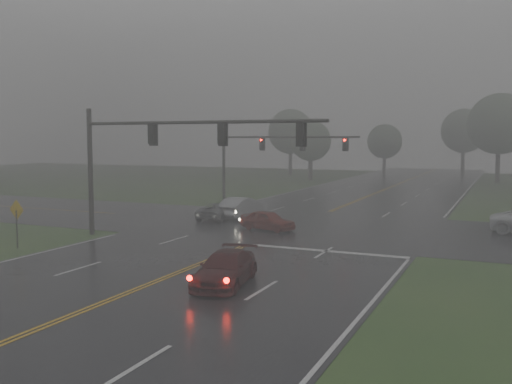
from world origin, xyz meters
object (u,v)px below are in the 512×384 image
at_px(car_grey, 219,219).
at_px(signal_gantry_near, 156,146).
at_px(sedan_silver, 242,218).
at_px(sedan_red, 268,230).
at_px(sedan_maroon, 225,285).
at_px(signal_gantry_far, 263,151).

bearing_deg(car_grey, signal_gantry_near, 91.80).
bearing_deg(car_grey, sedan_silver, -139.01).
bearing_deg(sedan_red, car_grey, 71.99).
height_order(sedan_silver, signal_gantry_near, signal_gantry_near).
distance_m(sedan_red, sedan_silver, 5.89).
bearing_deg(sedan_maroon, signal_gantry_far, 100.22).
bearing_deg(sedan_silver, signal_gantry_far, -72.24).
relative_size(sedan_maroon, sedan_silver, 0.96).
relative_size(signal_gantry_near, signal_gantry_far, 1.22).
relative_size(car_grey, signal_gantry_far, 0.34).
height_order(sedan_maroon, sedan_red, sedan_maroon).
relative_size(sedan_red, sedan_silver, 0.79).
distance_m(car_grey, signal_gantry_near, 10.47).
distance_m(sedan_maroon, signal_gantry_near, 12.44).
bearing_deg(signal_gantry_far, car_grey, -88.61).
bearing_deg(signal_gantry_far, sedan_red, -65.44).
bearing_deg(sedan_silver, car_grey, 49.91).
height_order(sedan_silver, car_grey, sedan_silver).
distance_m(sedan_red, car_grey, 6.09).
distance_m(sedan_maroon, signal_gantry_far, 27.20).
distance_m(sedan_maroon, car_grey, 18.75).
distance_m(sedan_red, signal_gantry_near, 9.11).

